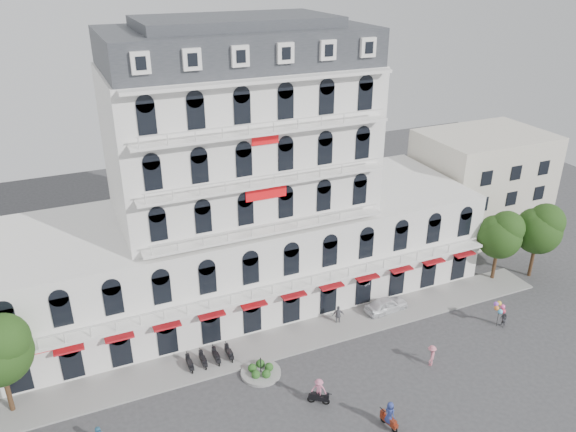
{
  "coord_description": "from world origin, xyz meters",
  "views": [
    {
      "loc": [
        -15.08,
        -27.03,
        30.1
      ],
      "look_at": [
        1.1,
        10.0,
        11.37
      ],
      "focal_mm": 35.0,
      "sensor_mm": 36.0,
      "label": 1
    }
  ],
  "objects_px": {
    "balloon_vendor": "(502,315)",
    "rider_east": "(390,415)",
    "rider_center": "(319,391)",
    "parked_car": "(386,305)"
  },
  "relations": [
    {
      "from": "balloon_vendor",
      "to": "rider_east",
      "type": "bearing_deg",
      "value": -158.83
    },
    {
      "from": "parked_car",
      "to": "balloon_vendor",
      "type": "xyz_separation_m",
      "value": [
        8.03,
        -6.15,
        0.57
      ]
    },
    {
      "from": "parked_car",
      "to": "rider_center",
      "type": "distance_m",
      "value": 13.76
    },
    {
      "from": "rider_east",
      "to": "rider_center",
      "type": "xyz_separation_m",
      "value": [
        -3.5,
        4.04,
        0.08
      ]
    },
    {
      "from": "parked_car",
      "to": "balloon_vendor",
      "type": "height_order",
      "value": "balloon_vendor"
    },
    {
      "from": "rider_east",
      "to": "rider_center",
      "type": "distance_m",
      "value": 5.34
    },
    {
      "from": "parked_car",
      "to": "balloon_vendor",
      "type": "bearing_deg",
      "value": -132.35
    },
    {
      "from": "rider_center",
      "to": "balloon_vendor",
      "type": "height_order",
      "value": "balloon_vendor"
    },
    {
      "from": "parked_car",
      "to": "rider_east",
      "type": "xyz_separation_m",
      "value": [
        -7.57,
        -12.19,
        0.39
      ]
    },
    {
      "from": "parked_car",
      "to": "rider_east",
      "type": "height_order",
      "value": "rider_east"
    }
  ]
}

